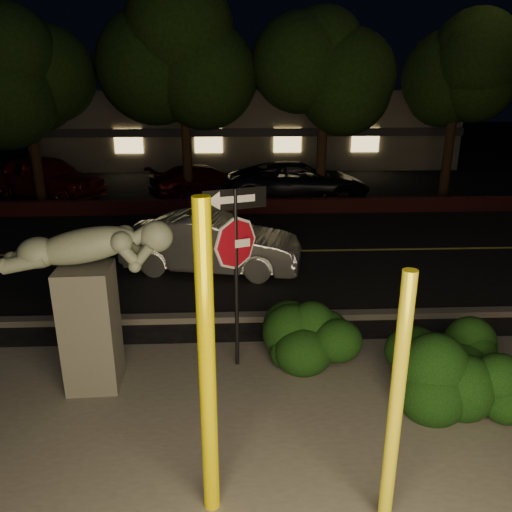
{
  "coord_description": "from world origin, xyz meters",
  "views": [
    {
      "loc": [
        -0.79,
        -5.77,
        4.3
      ],
      "look_at": [
        -0.43,
        2.04,
        1.6
      ],
      "focal_mm": 35.0,
      "sensor_mm": 36.0,
      "label": 1
    }
  ],
  "objects": [
    {
      "name": "lane_marking",
      "position": [
        0.0,
        7.0,
        0.02
      ],
      "size": [
        80.0,
        0.12,
        0.0
      ],
      "primitive_type": "cube",
      "color": "#C3BD4E",
      "rests_on": "road"
    },
    {
      "name": "parking_lot",
      "position": [
        0.0,
        17.0,
        0.01
      ],
      "size": [
        40.0,
        12.0,
        0.01
      ],
      "primitive_type": "cube",
      "color": "black",
      "rests_on": "ground"
    },
    {
      "name": "tree_far_a",
      "position": [
        -8.0,
        13.0,
        5.34
      ],
      "size": [
        4.6,
        4.6,
        7.43
      ],
      "color": "black",
      "rests_on": "ground"
    },
    {
      "name": "silver_sedan",
      "position": [
        -1.31,
        5.64,
        0.69
      ],
      "size": [
        4.41,
        2.26,
        1.38
      ],
      "primitive_type": "imported",
      "rotation": [
        0.0,
        0.0,
        1.37
      ],
      "color": "silver",
      "rests_on": "ground"
    },
    {
      "name": "hedge_right",
      "position": [
        2.36,
        0.58,
        0.53
      ],
      "size": [
        1.8,
        1.26,
        1.07
      ],
      "primitive_type": "ellipsoid",
      "rotation": [
        0.0,
        0.0,
        0.26
      ],
      "color": "black",
      "rests_on": "ground"
    },
    {
      "name": "signpost",
      "position": [
        -0.76,
        1.29,
        2.05
      ],
      "size": [
        0.93,
        0.36,
        2.88
      ],
      "rotation": [
        0.0,
        0.0,
        0.36
      ],
      "color": "black",
      "rests_on": "ground"
    },
    {
      "name": "curb",
      "position": [
        0.0,
        2.9,
        0.06
      ],
      "size": [
        80.0,
        0.25,
        0.12
      ],
      "primitive_type": "cube",
      "color": "#4C4944",
      "rests_on": "ground"
    },
    {
      "name": "road",
      "position": [
        0.0,
        7.0,
        0.01
      ],
      "size": [
        80.0,
        8.0,
        0.01
      ],
      "primitive_type": "cube",
      "color": "black",
      "rests_on": "ground"
    },
    {
      "name": "ground",
      "position": [
        0.0,
        10.0,
        0.0
      ],
      "size": [
        90.0,
        90.0,
        0.0
      ],
      "primitive_type": "plane",
      "color": "black",
      "rests_on": "ground"
    },
    {
      "name": "brick_wall",
      "position": [
        0.0,
        11.3,
        0.25
      ],
      "size": [
        40.0,
        0.35,
        0.5
      ],
      "primitive_type": "cube",
      "color": "#4E191A",
      "rests_on": "ground"
    },
    {
      "name": "patio",
      "position": [
        0.0,
        -1.0,
        0.01
      ],
      "size": [
        14.0,
        6.0,
        0.02
      ],
      "primitive_type": "cube",
      "color": "#4C4944",
      "rests_on": "ground"
    },
    {
      "name": "tree_far_d",
      "position": [
        7.5,
        13.3,
        5.42
      ],
      "size": [
        4.4,
        4.4,
        7.42
      ],
      "color": "black",
      "rests_on": "ground"
    },
    {
      "name": "hedge_far_right",
      "position": [
        2.36,
        -0.16,
        0.55
      ],
      "size": [
        1.85,
        1.52,
        1.1
      ],
      "primitive_type": "ellipsoid",
      "rotation": [
        0.0,
        0.0,
        -0.39
      ],
      "color": "black",
      "rests_on": "ground"
    },
    {
      "name": "parked_car_darkred",
      "position": [
        -1.96,
        14.1,
        0.64
      ],
      "size": [
        4.74,
        3.39,
        1.27
      ],
      "primitive_type": "imported",
      "rotation": [
        0.0,
        0.0,
        1.98
      ],
      "color": "#3B0606",
      "rests_on": "ground"
    },
    {
      "name": "tree_far_c",
      "position": [
        2.5,
        12.8,
        5.66
      ],
      "size": [
        4.8,
        4.8,
        7.84
      ],
      "color": "black",
      "rests_on": "ground"
    },
    {
      "name": "yellow_pole_right",
      "position": [
        0.72,
        -1.83,
        1.39
      ],
      "size": [
        0.14,
        0.14,
        2.79
      ],
      "primitive_type": "cylinder",
      "color": "yellow",
      "rests_on": "ground"
    },
    {
      "name": "yellow_pole_left",
      "position": [
        -1.07,
        -1.56,
        1.7
      ],
      "size": [
        0.17,
        0.17,
        3.39
      ],
      "primitive_type": "cylinder",
      "color": "#EDD800",
      "rests_on": "ground"
    },
    {
      "name": "hedge_center",
      "position": [
        0.18,
        1.36,
        0.52
      ],
      "size": [
        2.19,
        1.49,
        1.04
      ],
      "primitive_type": "ellipsoid",
      "rotation": [
        0.0,
        0.0,
        0.3
      ],
      "color": "black",
      "rests_on": "ground"
    },
    {
      "name": "building",
      "position": [
        0.0,
        24.99,
        2.0
      ],
      "size": [
        22.0,
        10.2,
        4.0
      ],
      "color": "#686453",
      "rests_on": "ground"
    },
    {
      "name": "parked_car_dark",
      "position": [
        1.72,
        13.1,
        0.75
      ],
      "size": [
        5.41,
        2.5,
        1.5
      ],
      "primitive_type": "imported",
      "rotation": [
        0.0,
        0.0,
        1.57
      ],
      "color": "black",
      "rests_on": "ground"
    },
    {
      "name": "parked_car_red",
      "position": [
        -8.18,
        14.26,
        0.83
      ],
      "size": [
        5.25,
        3.94,
        1.66
      ],
      "primitive_type": "imported",
      "rotation": [
        0.0,
        0.0,
        1.11
      ],
      "color": "maroon",
      "rests_on": "ground"
    },
    {
      "name": "tree_far_b",
      "position": [
        -2.5,
        13.2,
        6.05
      ],
      "size": [
        5.2,
        5.2,
        8.41
      ],
      "color": "black",
      "rests_on": "ground"
    },
    {
      "name": "sculpture",
      "position": [
        -2.84,
        0.83,
        1.56
      ],
      "size": [
        2.36,
        0.76,
        2.53
      ],
      "rotation": [
        0.0,
        0.0,
        0.04
      ],
      "color": "#4C4944",
      "rests_on": "ground"
    }
  ]
}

